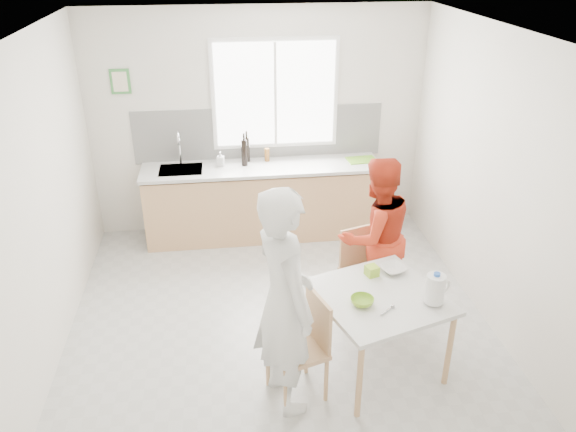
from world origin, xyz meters
The scene contains 21 objects.
ground centered at (0.00, 0.00, 0.00)m, with size 4.50×4.50×0.00m, color #B7B7B2.
room_shell centered at (0.00, 0.00, 1.64)m, with size 4.50×4.50×4.50m.
window centered at (0.20, 2.23, 1.70)m, with size 1.50×0.06×1.30m.
backsplash centered at (0.00, 2.24, 1.23)m, with size 3.00×0.02×0.65m, color white.
picture_frame centered at (-1.55, 2.23, 1.90)m, with size 0.22×0.03×0.28m.
kitchen_counter centered at (0.00, 1.95, 0.42)m, with size 2.84×0.64×1.37m.
dining_table centered at (0.74, -0.59, 0.67)m, with size 1.22×1.22×0.75m.
chair_left centered at (0.09, -0.80, 0.49)m, with size 0.52×0.52×0.90m.
chair_far centered at (0.83, 0.29, 0.47)m, with size 0.49×0.49×0.85m.
person_white centered at (-0.07, -0.85, 0.93)m, with size 0.68×0.45×1.87m, color silver.
person_red centered at (0.94, 0.29, 0.80)m, with size 0.78×0.60×1.60m, color red.
bowl_green centered at (0.57, -0.70, 0.78)m, with size 0.19×0.19×0.06m, color #85BA2A.
bowl_white centered at (0.95, -0.26, 0.77)m, with size 0.21×0.21×0.05m, color silver.
milk_jug centered at (1.14, -0.76, 0.89)m, with size 0.21×0.15×0.27m.
green_box centered at (0.75, -0.29, 0.79)m, with size 0.10×0.10×0.09m, color #92C12C.
spoon centered at (0.73, -0.83, 0.76)m, with size 0.01×0.01×0.16m, color #A5A5AA.
cutting_board centered at (1.22, 1.97, 0.93)m, with size 0.35×0.25×0.01m, color #6FB529.
wine_bottle_a centered at (-0.20, 1.99, 1.08)m, with size 0.07×0.07×0.32m, color black.
wine_bottle_b centered at (-0.16, 2.12, 1.07)m, with size 0.07×0.07×0.30m, color black.
jar_amber centered at (0.08, 2.09, 1.00)m, with size 0.06×0.06×0.16m, color brown.
soap_bottle centered at (-0.48, 2.02, 1.01)m, with size 0.08×0.08×0.17m, color #999999.
Camera 1 is at (-0.49, -4.26, 3.38)m, focal length 35.00 mm.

